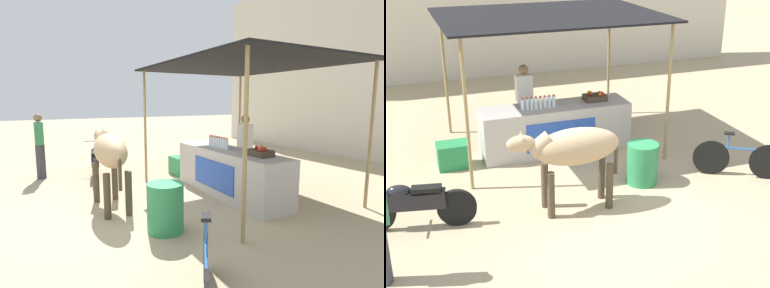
{
  "view_description": "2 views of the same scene",
  "coord_description": "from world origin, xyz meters",
  "views": [
    {
      "loc": [
        4.98,
        -1.48,
        1.97
      ],
      "look_at": [
        -0.34,
        1.49,
        1.09
      ],
      "focal_mm": 28.0,
      "sensor_mm": 36.0,
      "label": 1
    },
    {
      "loc": [
        -3.0,
        -7.42,
        4.32
      ],
      "look_at": [
        -0.03,
        0.75,
        0.71
      ],
      "focal_mm": 50.0,
      "sensor_mm": 36.0,
      "label": 2
    }
  ],
  "objects": [
    {
      "name": "motorcycle_parked",
      "position": [
        -2.91,
        0.05,
        0.43
      ],
      "size": [
        1.78,
        0.59,
        0.9
      ],
      "color": "black",
      "rests_on": "ground"
    },
    {
      "name": "stall_awning",
      "position": [
        0.0,
        2.5,
        2.6
      ],
      "size": [
        4.2,
        3.2,
        2.71
      ],
      "color": "black",
      "rests_on": "ground"
    },
    {
      "name": "bicycle_leaning",
      "position": [
        2.77,
        -0.1,
        0.35
      ],
      "size": [
        1.44,
        0.9,
        0.85
      ],
      "color": "black",
      "rests_on": "ground"
    },
    {
      "name": "cooler_box",
      "position": [
        -2.06,
        2.1,
        0.24
      ],
      "size": [
        0.6,
        0.44,
        0.48
      ],
      "primitive_type": "cube",
      "color": "#268C4C",
      "rests_on": "ground"
    },
    {
      "name": "passerby_on_street",
      "position": [
        -3.41,
        -1.2,
        0.85
      ],
      "size": [
        0.34,
        0.22,
        1.65
      ],
      "color": "#383842",
      "rests_on": "ground"
    },
    {
      "name": "water_bottle_row",
      "position": [
        -0.35,
        2.15,
        1.07
      ],
      "size": [
        0.7,
        0.07,
        0.25
      ],
      "color": "silver",
      "rests_on": "stall_counter"
    },
    {
      "name": "water_barrel",
      "position": [
        1.01,
        0.28,
        0.37
      ],
      "size": [
        0.56,
        0.56,
        0.75
      ],
      "primitive_type": "cylinder",
      "color": "#2D8C51",
      "rests_on": "ground"
    },
    {
      "name": "ground_plane",
      "position": [
        0.0,
        0.0,
        0.0
      ],
      "size": [
        60.0,
        60.0,
        0.0
      ],
      "primitive_type": "plane",
      "color": "tan"
    },
    {
      "name": "cow",
      "position": [
        -0.45,
        -0.18,
        1.03
      ],
      "size": [
        1.82,
        0.55,
        1.44
      ],
      "color": "tan",
      "rests_on": "ground"
    },
    {
      "name": "fruit_crate",
      "position": [
        0.88,
        2.25,
        1.03
      ],
      "size": [
        0.44,
        0.32,
        0.18
      ],
      "color": "#3F3326",
      "rests_on": "stall_counter"
    },
    {
      "name": "vendor_behind_counter",
      "position": [
        -0.42,
        2.95,
        0.85
      ],
      "size": [
        0.34,
        0.22,
        1.65
      ],
      "color": "#383842",
      "rests_on": "ground"
    },
    {
      "name": "stall_counter",
      "position": [
        0.0,
        2.2,
        0.48
      ],
      "size": [
        3.0,
        0.82,
        0.96
      ],
      "color": "#B2ADA8",
      "rests_on": "ground"
    }
  ]
}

